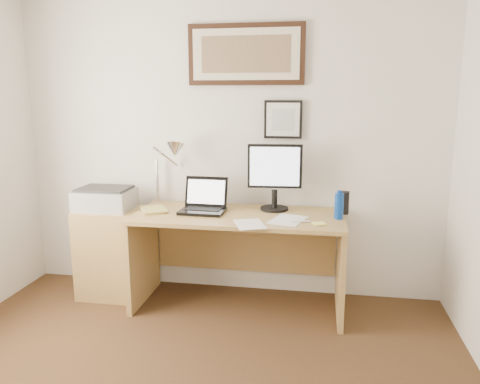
% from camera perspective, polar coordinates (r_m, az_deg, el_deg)
% --- Properties ---
extents(wall_back, '(3.50, 0.02, 2.50)m').
position_cam_1_polar(wall_back, '(3.86, -1.46, 5.94)').
color(wall_back, white).
rests_on(wall_back, ground).
extents(side_cabinet, '(0.50, 0.40, 0.73)m').
position_cam_1_polar(side_cabinet, '(4.03, -15.34, -7.12)').
color(side_cabinet, '#A17E43').
rests_on(side_cabinet, floor).
extents(water_bottle, '(0.07, 0.07, 0.19)m').
position_cam_1_polar(water_bottle, '(3.49, 11.98, -1.68)').
color(water_bottle, '#0B3896').
rests_on(water_bottle, desk).
extents(bottle_cap, '(0.03, 0.03, 0.02)m').
position_cam_1_polar(bottle_cap, '(3.46, 12.05, 0.02)').
color(bottle_cap, '#0B3896').
rests_on(bottle_cap, water_bottle).
extents(speaker, '(0.08, 0.08, 0.17)m').
position_cam_1_polar(speaker, '(3.65, 12.53, -1.28)').
color(speaker, black).
rests_on(speaker, desk).
extents(paper_sheet_a, '(0.28, 0.33, 0.00)m').
position_cam_1_polar(paper_sheet_a, '(3.29, 1.18, -3.93)').
color(paper_sheet_a, white).
rests_on(paper_sheet_a, desk).
extents(paper_sheet_b, '(0.30, 0.36, 0.00)m').
position_cam_1_polar(paper_sheet_b, '(3.41, 5.85, -3.40)').
color(paper_sheet_b, white).
rests_on(paper_sheet_b, desk).
extents(sticky_pad, '(0.11, 0.11, 0.01)m').
position_cam_1_polar(sticky_pad, '(3.32, 9.62, -3.83)').
color(sticky_pad, '#F7FE78').
rests_on(sticky_pad, desk).
extents(marker_pen, '(0.14, 0.06, 0.02)m').
position_cam_1_polar(marker_pen, '(3.35, 7.37, -3.60)').
color(marker_pen, white).
rests_on(marker_pen, desk).
extents(book, '(0.29, 0.31, 0.02)m').
position_cam_1_polar(book, '(3.71, -11.89, -2.24)').
color(book, '#C7BB5E').
rests_on(book, desk).
extents(desk, '(1.60, 0.70, 0.75)m').
position_cam_1_polar(desk, '(3.71, 0.03, -5.93)').
color(desk, '#A17E43').
rests_on(desk, floor).
extents(laptop, '(0.35, 0.30, 0.26)m').
position_cam_1_polar(laptop, '(3.65, -4.44, -1.48)').
color(laptop, black).
rests_on(laptop, desk).
extents(lcd_monitor, '(0.42, 0.22, 0.52)m').
position_cam_1_polar(lcd_monitor, '(3.64, 4.26, 2.23)').
color(lcd_monitor, black).
rests_on(lcd_monitor, desk).
extents(printer, '(0.44, 0.34, 0.18)m').
position_cam_1_polar(printer, '(3.94, -16.12, -0.77)').
color(printer, '#A2A2A4').
rests_on(printer, side_cabinet).
extents(desk_lamp, '(0.29, 0.27, 0.53)m').
position_cam_1_polar(desk_lamp, '(3.78, -8.12, 4.76)').
color(desk_lamp, silver).
rests_on(desk_lamp, desk).
extents(picture_large, '(0.92, 0.04, 0.47)m').
position_cam_1_polar(picture_large, '(3.80, 0.71, 16.43)').
color(picture_large, black).
rests_on(picture_large, wall_back).
extents(picture_small, '(0.30, 0.03, 0.30)m').
position_cam_1_polar(picture_small, '(3.75, 5.27, 8.80)').
color(picture_small, black).
rests_on(picture_small, wall_back).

